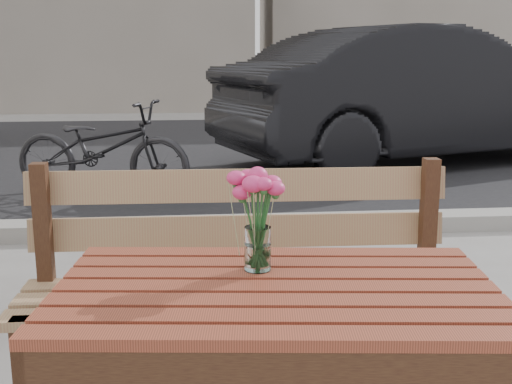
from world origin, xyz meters
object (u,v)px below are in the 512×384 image
Objects in this scene: parked_car at (419,96)px; main_table at (276,327)px; main_vase at (258,207)px; bicycle at (102,149)px.

main_table is at bearing 138.50° from parked_car.
main_vase reaches higher than bicycle.
main_table is 6.45m from parked_car.
parked_car is at bearing 73.20° from main_table.
main_table is at bearing -73.83° from main_vase.
main_vase is at bearing 111.99° from main_table.
main_vase is at bearing -149.18° from bicycle.
main_vase reaches higher than main_table.
parked_car is at bearing -49.10° from bicycle.
parked_car is (2.48, 5.95, 0.20)m from main_table.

